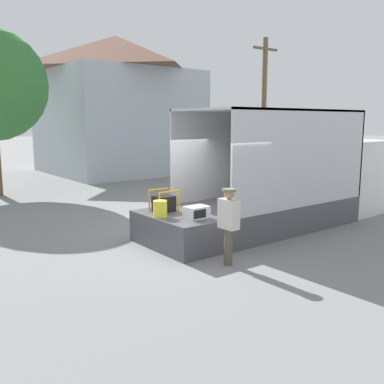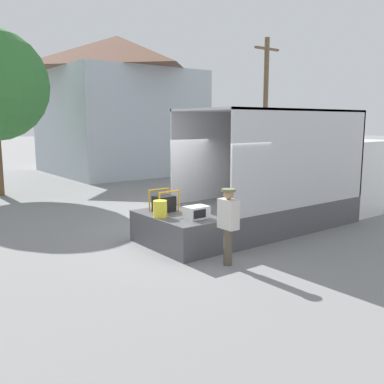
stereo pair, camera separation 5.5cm
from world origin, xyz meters
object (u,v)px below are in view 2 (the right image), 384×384
at_px(portable_generator, 165,203).
at_px(orange_bucket, 160,209).
at_px(microwave, 196,212).
at_px(utility_pole, 265,104).
at_px(worker_person, 228,219).
at_px(box_truck, 313,186).

distance_m(portable_generator, orange_bucket, 0.67).
xyz_separation_m(portable_generator, orange_bucket, (-0.45, -0.49, -0.01)).
relative_size(microwave, orange_bucket, 1.38).
xyz_separation_m(microwave, utility_pole, (12.19, 9.42, 3.00)).
bearing_deg(worker_person, box_truck, 18.96).
xyz_separation_m(box_truck, utility_pole, (7.18, 8.84, 2.92)).
bearing_deg(box_truck, microwave, -173.46).
relative_size(box_truck, utility_pole, 1.00).
xyz_separation_m(portable_generator, utility_pole, (12.33, 8.30, 2.94)).
height_order(portable_generator, utility_pole, utility_pole).
relative_size(box_truck, worker_person, 4.66).
bearing_deg(utility_pole, worker_person, -139.20).
distance_m(box_truck, microwave, 5.04).
height_order(microwave, portable_generator, portable_generator).
bearing_deg(worker_person, microwave, 86.31).
distance_m(box_truck, worker_person, 5.37).
bearing_deg(utility_pole, microwave, -142.32).
xyz_separation_m(microwave, portable_generator, (-0.14, 1.11, 0.06)).
xyz_separation_m(orange_bucket, utility_pole, (12.78, 8.80, 2.95)).
distance_m(worker_person, utility_pole, 16.47).
height_order(portable_generator, orange_bucket, portable_generator).
relative_size(portable_generator, worker_person, 0.37).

